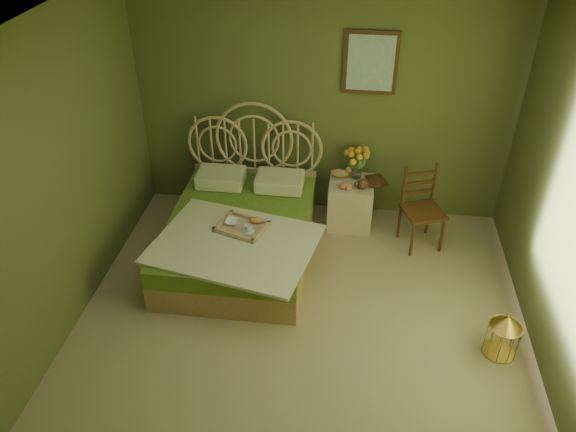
# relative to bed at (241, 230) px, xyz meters

# --- Properties ---
(floor) EXTENTS (4.50, 4.50, 0.00)m
(floor) POSITION_rel_bed_xyz_m (0.72, -1.24, -0.29)
(floor) COLOR tan
(floor) RESTS_ON ground
(ceiling) EXTENTS (4.50, 4.50, 0.00)m
(ceiling) POSITION_rel_bed_xyz_m (0.72, -1.24, 2.31)
(ceiling) COLOR silver
(ceiling) RESTS_ON wall_back
(wall_back) EXTENTS (4.00, 0.00, 4.00)m
(wall_back) POSITION_rel_bed_xyz_m (0.72, 1.01, 1.01)
(wall_back) COLOR #535E31
(wall_back) RESTS_ON floor
(wall_left) EXTENTS (0.00, 4.50, 4.50)m
(wall_left) POSITION_rel_bed_xyz_m (-1.28, -1.24, 1.01)
(wall_left) COLOR #535E31
(wall_left) RESTS_ON floor
(wall_art) EXTENTS (0.54, 0.04, 0.64)m
(wall_art) POSITION_rel_bed_xyz_m (1.19, 0.98, 1.46)
(wall_art) COLOR #3A240F
(wall_art) RESTS_ON wall_back
(bed) EXTENTS (1.65, 2.09, 1.29)m
(bed) POSITION_rel_bed_xyz_m (0.00, 0.00, 0.00)
(bed) COLOR tan
(bed) RESTS_ON floor
(nightstand) EXTENTS (0.48, 0.48, 0.95)m
(nightstand) POSITION_rel_bed_xyz_m (1.10, 0.71, 0.06)
(nightstand) COLOR beige
(nightstand) RESTS_ON floor
(chair) EXTENTS (0.50, 0.50, 0.87)m
(chair) POSITION_rel_bed_xyz_m (1.84, 0.47, 0.20)
(chair) COLOR #3A240F
(chair) RESTS_ON floor
(birdcage) EXTENTS (0.27, 0.27, 0.41)m
(birdcage) POSITION_rel_bed_xyz_m (2.42, -1.06, -0.09)
(birdcage) COLOR #AF8838
(birdcage) RESTS_ON floor
(book_lower) EXTENTS (0.26, 0.29, 0.02)m
(book_lower) POSITION_rel_bed_xyz_m (1.27, 0.72, 0.25)
(book_lower) COLOR #381E0F
(book_lower) RESTS_ON nightstand
(book_upper) EXTENTS (0.23, 0.26, 0.02)m
(book_upper) POSITION_rel_bed_xyz_m (1.27, 0.72, 0.27)
(book_upper) COLOR #472819
(book_upper) RESTS_ON nightstand
(cereal_bowl) EXTENTS (0.15, 0.15, 0.03)m
(cereal_bowl) POSITION_rel_bed_xyz_m (-0.03, -0.19, 0.23)
(cereal_bowl) COLOR white
(cereal_bowl) RESTS_ON bed
(coffee_cup) EXTENTS (0.10, 0.10, 0.07)m
(coffee_cup) POSITION_rel_bed_xyz_m (0.15, -0.30, 0.25)
(coffee_cup) COLOR white
(coffee_cup) RESTS_ON bed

